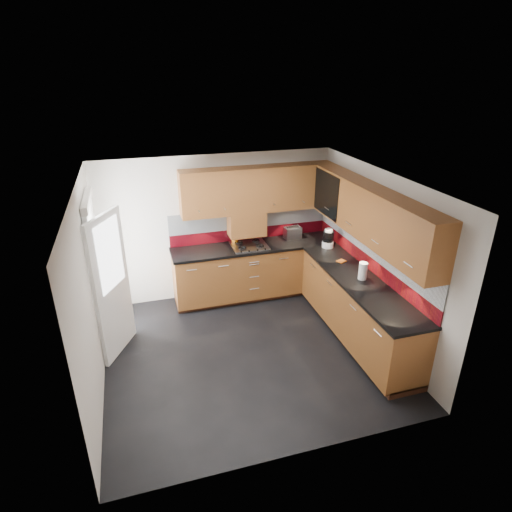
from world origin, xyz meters
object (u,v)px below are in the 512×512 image
object	(u,v)px
gas_hob	(249,246)
food_processor	(328,239)
utensil_pot	(235,238)
toaster	(293,233)

from	to	relation	value
gas_hob	food_processor	world-z (taller)	food_processor
utensil_pot	toaster	xyz separation A→B (m)	(0.99, -0.07, 0.01)
toaster	food_processor	xyz separation A→B (m)	(0.41, -0.53, 0.04)
gas_hob	food_processor	size ratio (longest dim) A/B	1.84
utensil_pot	food_processor	distance (m)	1.52
gas_hob	utensil_pot	distance (m)	0.29
toaster	food_processor	bearing A→B (deg)	-52.43
gas_hob	utensil_pot	bearing A→B (deg)	132.28
utensil_pot	toaster	world-z (taller)	utensil_pot
gas_hob	food_processor	xyz separation A→B (m)	(1.21, -0.39, 0.13)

